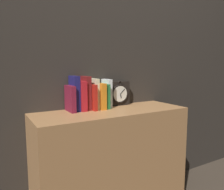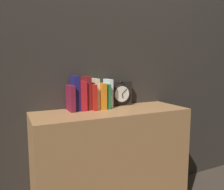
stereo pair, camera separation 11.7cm
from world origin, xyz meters
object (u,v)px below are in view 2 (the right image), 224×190
book_slot0_maroon (70,98)px  book_slot5_cream (95,94)px  book_slot4_red (92,97)px  book_slot2_red (81,95)px  book_slot8_white (108,93)px  book_slot3_maroon (86,93)px  book_slot1_navy (75,93)px  book_slot6_orange (100,96)px  book_slot7_green (105,96)px  clock (120,93)px

book_slot0_maroon → book_slot5_cream: size_ratio=0.81×
book_slot5_cream → book_slot4_red: bearing=-152.6°
book_slot2_red → book_slot8_white: 0.21m
book_slot0_maroon → book_slot3_maroon: 0.12m
book_slot1_navy → book_slot2_red: book_slot1_navy is taller
book_slot2_red → book_slot6_orange: book_slot2_red is taller
book_slot5_cream → book_slot6_orange: (0.03, -0.01, -0.02)m
book_slot5_cream → book_slot7_green: 0.07m
clock → book_slot4_red: size_ratio=1.08×
book_slot6_orange → book_slot3_maroon: bearing=171.3°
book_slot3_maroon → book_slot6_orange: bearing=-8.7°
book_slot7_green → book_slot0_maroon: bearing=-179.4°
book_slot1_navy → book_slot6_orange: 0.18m
book_slot8_white → book_slot1_navy: bearing=-178.9°
book_slot0_maroon → book_slot3_maroon: bearing=5.6°
book_slot2_red → book_slot8_white: (0.21, 0.01, 0.00)m
book_slot5_cream → book_slot8_white: 0.10m
book_slot8_white → clock: bearing=12.6°
clock → book_slot7_green: size_ratio=1.10×
book_slot2_red → book_slot6_orange: 0.14m
book_slot1_navy → book_slot7_green: (0.22, -0.01, -0.03)m
book_slot0_maroon → book_slot8_white: book_slot8_white is taller
book_slot4_red → book_slot5_cream: bearing=27.4°
clock → book_slot5_cream: book_slot5_cream is taller
book_slot3_maroon → book_slot0_maroon: bearing=-174.4°
book_slot3_maroon → book_slot8_white: (0.17, 0.00, -0.01)m
book_slot4_red → book_slot0_maroon: bearing=177.8°
book_slot0_maroon → book_slot6_orange: size_ratio=0.95×
book_slot3_maroon → book_slot4_red: bearing=-26.9°
book_slot2_red → book_slot5_cream: bearing=3.0°
book_slot3_maroon → book_slot7_green: 0.14m
book_slot1_navy → book_slot5_cream: 0.15m
book_slot3_maroon → book_slot6_orange: (0.10, -0.02, -0.02)m
book_slot6_orange → book_slot8_white: 0.07m
book_slot0_maroon → book_slot8_white: 0.29m
book_slot4_red → book_slot8_white: 0.14m
book_slot5_cream → book_slot8_white: book_slot5_cream is taller
book_slot3_maroon → book_slot7_green: bearing=-3.6°
book_slot2_red → book_slot7_green: 0.17m
book_slot5_cream → book_slot6_orange: bearing=-22.2°
book_slot0_maroon → book_slot5_cream: book_slot5_cream is taller
book_slot4_red → book_slot7_green: size_ratio=1.01×
book_slot4_red → book_slot6_orange: size_ratio=0.97×
clock → book_slot6_orange: (-0.18, -0.05, -0.00)m
book_slot5_cream → book_slot3_maroon: bearing=178.9°
book_slot2_red → book_slot5_cream: size_ratio=0.93×
book_slot5_cream → book_slot7_green: (0.07, -0.01, -0.02)m
book_slot1_navy → book_slot7_green: size_ratio=1.35×
clock → book_slot7_green: (-0.15, -0.04, -0.01)m
book_slot2_red → book_slot4_red: book_slot2_red is taller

